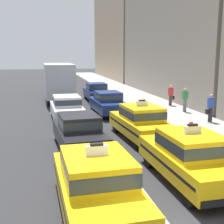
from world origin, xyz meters
name	(u,v)px	position (x,y,z in m)	size (l,w,h in m)	color
lane_stripe_left_right	(78,103)	(0.00, 20.00, 0.00)	(0.14, 80.00, 0.01)	silver
sidewalk_curb	(163,110)	(5.60, 15.00, 0.07)	(4.00, 90.00, 0.15)	#9E9993
taxi_left_nearest	(96,183)	(-1.61, 1.80, 0.88)	(1.95, 4.61, 1.96)	black
sedan_left_second	(79,131)	(-1.40, 7.32, 0.85)	(2.04, 4.41, 1.58)	black
sedan_left_third	(67,107)	(-1.44, 13.32, 0.85)	(1.90, 4.36, 1.58)	black
box_truck_left_fourth	(58,81)	(-1.51, 21.44, 1.78)	(2.36, 6.99, 3.27)	black
taxi_right_nearest	(189,156)	(1.65, 3.18, 0.88)	(1.92, 4.60, 1.96)	black
taxi_right_second	(141,122)	(1.71, 8.37, 0.88)	(2.10, 4.66, 1.96)	black
sedan_right_third	(108,102)	(1.44, 14.78, 0.85)	(1.96, 4.38, 1.58)	black
sedan_right_fourth	(96,91)	(1.75, 21.03, 0.85)	(1.80, 4.32, 1.58)	black
pedestrian_near_crosswalk	(185,100)	(6.68, 13.84, 0.99)	(0.36, 0.24, 1.66)	slate
pedestrian_mid_block	(171,95)	(6.79, 16.51, 0.95)	(0.47, 0.24, 1.60)	#473828
pedestrian_by_storefront	(210,108)	(6.70, 10.56, 0.97)	(0.47, 0.24, 1.65)	#23232D
fire_hydrant	(191,128)	(4.08, 7.82, 0.55)	(0.36, 0.22, 0.73)	red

